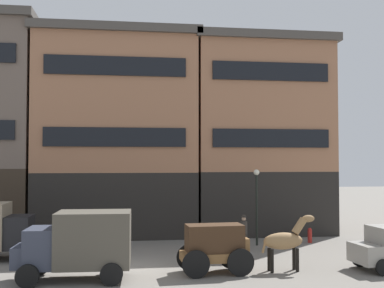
# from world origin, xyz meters

# --- Properties ---
(ground_plane) EXTENTS (120.00, 120.00, 0.00)m
(ground_plane) POSITION_xyz_m (0.00, 0.00, 0.00)
(ground_plane) COLOR slate
(building_center_left) EXTENTS (10.13, 5.79, 12.61)m
(building_center_left) POSITION_xyz_m (-0.59, 9.82, 6.35)
(building_center_left) COLOR black
(building_center_left) RESTS_ON ground_plane
(building_center_right) EXTENTS (9.01, 5.79, 12.48)m
(building_center_right) POSITION_xyz_m (8.63, 9.82, 6.29)
(building_center_right) COLOR black
(building_center_right) RESTS_ON ground_plane
(cargo_wagon) EXTENTS (2.98, 1.65, 1.98)m
(cargo_wagon) POSITION_xyz_m (3.70, -1.12, 1.15)
(cargo_wagon) COLOR brown
(cargo_wagon) RESTS_ON ground_plane
(draft_horse) EXTENTS (2.35, 0.69, 2.30)m
(draft_horse) POSITION_xyz_m (6.65, -1.12, 1.27)
(draft_horse) COLOR #937047
(draft_horse) RESTS_ON ground_plane
(delivery_truck_near) EXTENTS (4.41, 2.25, 2.62)m
(delivery_truck_near) POSITION_xyz_m (-1.74, -1.51, 1.42)
(delivery_truck_near) COLOR #333847
(delivery_truck_near) RESTS_ON ground_plane
(pedestrian_officer) EXTENTS (0.51, 0.51, 1.79)m
(pedestrian_officer) POSITION_xyz_m (6.05, 3.64, 0.98)
(pedestrian_officer) COLOR #38332D
(pedestrian_officer) RESTS_ON ground_plane
(streetlamp_curbside) EXTENTS (0.32, 0.32, 4.12)m
(streetlamp_curbside) POSITION_xyz_m (7.09, 4.90, 2.67)
(streetlamp_curbside) COLOR black
(streetlamp_curbside) RESTS_ON ground_plane
(fire_hydrant_curbside) EXTENTS (0.24, 0.24, 0.83)m
(fire_hydrant_curbside) POSITION_xyz_m (10.25, 5.31, 0.43)
(fire_hydrant_curbside) COLOR maroon
(fire_hydrant_curbside) RESTS_ON ground_plane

